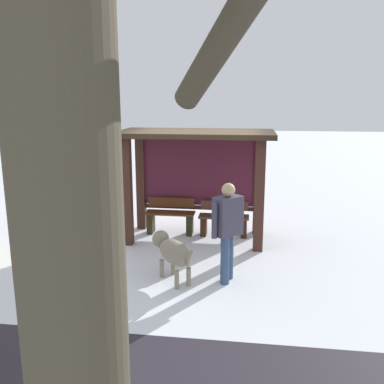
# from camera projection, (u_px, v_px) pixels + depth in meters

# --- Properties ---
(ground_plane) EXTENTS (60.00, 60.00, 0.00)m
(ground_plane) POSITION_uv_depth(u_px,v_px,m) (195.00, 238.00, 8.77)
(ground_plane) COLOR white
(bus_shelter) EXTENTS (3.10, 1.63, 2.23)m
(bus_shelter) POSITION_uv_depth(u_px,v_px,m) (196.00, 160.00, 8.55)
(bus_shelter) COLOR #41241B
(bus_shelter) RESTS_ON ground
(bench_left_inside) EXTENTS (1.05, 0.36, 0.76)m
(bench_left_inside) POSITION_uv_depth(u_px,v_px,m) (170.00, 218.00, 9.03)
(bench_left_inside) COLOR #582E17
(bench_left_inside) RESTS_ON ground
(bench_center_inside) EXTENTS (1.05, 0.35, 0.72)m
(bench_center_inside) POSITION_uv_depth(u_px,v_px,m) (224.00, 220.00, 8.88)
(bench_center_inside) COLOR brown
(bench_center_inside) RESTS_ON ground
(person_walking) EXTENTS (0.51, 0.50, 1.60)m
(person_walking) POSITION_uv_depth(u_px,v_px,m) (228.00, 225.00, 6.52)
(person_walking) COLOR #3F3D4F
(person_walking) RESTS_ON ground
(dog) EXTENTS (0.83, 0.97, 0.71)m
(dog) POSITION_uv_depth(u_px,v_px,m) (172.00, 251.00, 6.68)
(dog) COLOR gray
(dog) RESTS_ON ground
(bare_tree) EXTENTS (1.74, 1.69, 5.17)m
(bare_tree) POSITION_uv_depth(u_px,v_px,m) (73.00, 233.00, 0.92)
(bare_tree) COLOR #3F392A
(bare_tree) RESTS_ON ground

